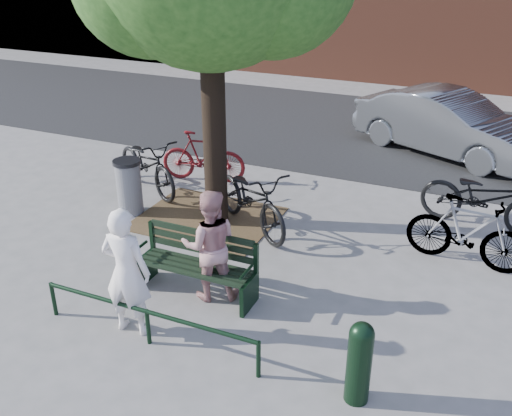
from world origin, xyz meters
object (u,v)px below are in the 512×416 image
at_px(person_right, 210,245).
at_px(parked_car, 448,124).
at_px(park_bench, 198,263).
at_px(person_left, 127,272).
at_px(litter_bin, 129,186).
at_px(bicycle_c, 251,198).
at_px(bollard, 359,360).

distance_m(person_right, parked_car, 7.82).
xyz_separation_m(park_bench, parked_car, (2.48, 7.47, 0.25)).
bearing_deg(person_right, person_left, 34.47).
height_order(litter_bin, bicycle_c, bicycle_c).
bearing_deg(person_right, park_bench, -32.07).
bearing_deg(litter_bin, parked_car, 49.05).
distance_m(person_left, bicycle_c, 3.27).
bearing_deg(person_right, bollard, 126.33).
height_order(park_bench, litter_bin, litter_bin).
bearing_deg(park_bench, person_right, -3.92).
xyz_separation_m(park_bench, bicycle_c, (-0.12, 2.12, 0.10)).
xyz_separation_m(park_bench, litter_bin, (-2.44, 1.81, 0.04)).
distance_m(park_bench, person_right, 0.40).
bearing_deg(bollard, park_bench, 156.10).
distance_m(park_bench, bollard, 2.88).
relative_size(litter_bin, bicycle_c, 0.47).
bearing_deg(bicycle_c, person_right, -135.45).
xyz_separation_m(park_bench, bollard, (2.63, -1.17, 0.07)).
xyz_separation_m(person_left, person_right, (0.58, 1.11, -0.06)).
relative_size(person_right, parked_car, 0.37).
height_order(bicycle_c, parked_car, parked_car).
relative_size(person_right, bollard, 1.60).
bearing_deg(parked_car, person_left, -173.59).
bearing_deg(person_right, parked_car, -134.93).
relative_size(bollard, parked_car, 0.23).
height_order(person_right, bollard, person_right).
relative_size(park_bench, bicycle_c, 0.79).
height_order(bollard, litter_bin, litter_bin).
bearing_deg(park_bench, bollard, -23.90).
distance_m(bollard, parked_car, 8.64).
bearing_deg(bollard, bicycle_c, 129.96).
bearing_deg(litter_bin, bollard, -30.42).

